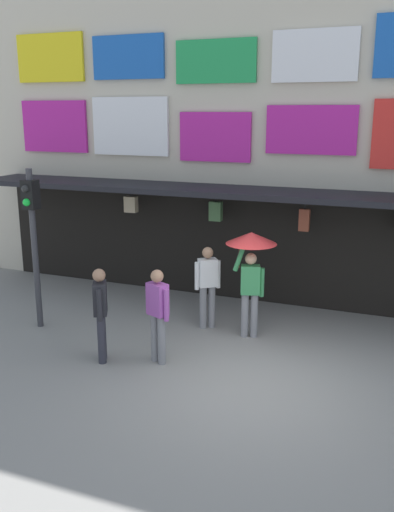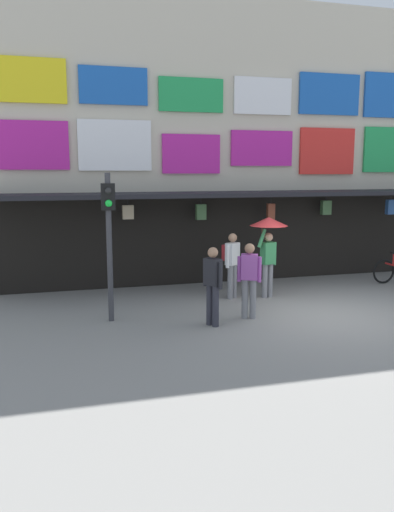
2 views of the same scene
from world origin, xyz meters
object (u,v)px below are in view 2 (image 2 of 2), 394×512
traffic_light_near (109,223)px  pedestrian_with_umbrella (269,234)px  pedestrian_in_green (232,260)px  pedestrian_in_black (213,282)px  pedestrian_in_purple (249,276)px

traffic_light_near → pedestrian_with_umbrella: traffic_light_near is taller
pedestrian_in_green → pedestrian_in_black: (-1.16, -2.13, -0.04)m
pedestrian_in_green → pedestrian_in_black: bearing=-118.7°
traffic_light_near → pedestrian_with_umbrella: 4.28m
traffic_light_near → pedestrian_in_purple: bearing=-11.8°
traffic_light_near → pedestrian_in_purple: 3.25m
traffic_light_near → pedestrian_in_black: traffic_light_near is taller
pedestrian_in_green → pedestrian_in_purple: 1.83m
traffic_light_near → pedestrian_in_purple: traffic_light_near is taller
pedestrian_in_purple → pedestrian_in_green: bearing=82.9°
pedestrian_in_purple → pedestrian_in_black: bearing=-161.6°
pedestrian_in_green → pedestrian_with_umbrella: bearing=-9.7°
pedestrian_with_umbrella → pedestrian_in_purple: bearing=-124.9°
pedestrian_in_green → traffic_light_near: bearing=-159.4°
traffic_light_near → pedestrian_in_black: size_ratio=1.90×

